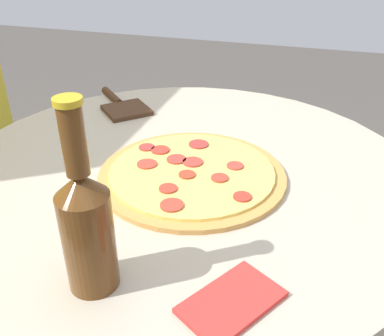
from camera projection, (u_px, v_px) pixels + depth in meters
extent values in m
cylinder|color=#B2A893|center=(185.00, 288.00, 1.08)|extent=(0.09, 0.09, 0.67)
cylinder|color=#B2A893|center=(184.00, 170.00, 0.91)|extent=(0.99, 0.99, 0.02)
cylinder|color=#C68E47|center=(192.00, 174.00, 0.86)|extent=(0.38, 0.38, 0.01)
cylinder|color=#EACC60|center=(192.00, 171.00, 0.86)|extent=(0.33, 0.33, 0.01)
cylinder|color=#A83431|center=(147.00, 147.00, 0.94)|extent=(0.04, 0.04, 0.00)
cylinder|color=#AC3929|center=(168.00, 188.00, 0.79)|extent=(0.03, 0.03, 0.00)
cylinder|color=#AD3A30|center=(193.00, 162.00, 0.88)|extent=(0.04, 0.04, 0.00)
cylinder|color=#B63D2E|center=(147.00, 164.00, 0.87)|extent=(0.04, 0.04, 0.00)
cylinder|color=#AF3C2B|center=(220.00, 178.00, 0.83)|extent=(0.03, 0.03, 0.00)
cylinder|color=#A63A30|center=(176.00, 159.00, 0.89)|extent=(0.04, 0.04, 0.00)
cylinder|color=#A23431|center=(199.00, 144.00, 0.95)|extent=(0.04, 0.04, 0.00)
cylinder|color=#B53527|center=(242.00, 197.00, 0.77)|extent=(0.03, 0.03, 0.00)
cylinder|color=#B53E33|center=(235.00, 166.00, 0.87)|extent=(0.03, 0.03, 0.00)
cylinder|color=#B43D2D|center=(172.00, 205.00, 0.75)|extent=(0.04, 0.04, 0.00)
cylinder|color=#A43B27|center=(187.00, 175.00, 0.84)|extent=(0.03, 0.03, 0.00)
cylinder|color=#B3352A|center=(160.00, 150.00, 0.93)|extent=(0.04, 0.04, 0.00)
cylinder|color=#563314|center=(89.00, 242.00, 0.57)|extent=(0.07, 0.07, 0.15)
cone|color=#563314|center=(80.00, 185.00, 0.53)|extent=(0.07, 0.07, 0.03)
cylinder|color=#563314|center=(74.00, 141.00, 0.50)|extent=(0.03, 0.03, 0.09)
cylinder|color=gold|center=(67.00, 101.00, 0.47)|extent=(0.03, 0.03, 0.01)
cube|color=#422819|center=(127.00, 110.00, 1.16)|extent=(0.16, 0.16, 0.01)
cylinder|color=#422819|center=(112.00, 96.00, 1.24)|extent=(0.10, 0.10, 0.02)
cube|color=red|center=(232.00, 302.00, 0.57)|extent=(0.16, 0.14, 0.01)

